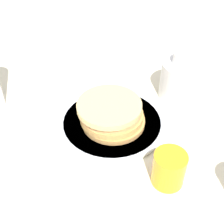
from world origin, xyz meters
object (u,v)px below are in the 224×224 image
at_px(plate, 112,122).
at_px(juice_glass, 169,169).
at_px(pancake_stack, 111,113).
at_px(cream_jug, 182,79).

height_order(plate, juice_glass, juice_glass).
relative_size(pancake_stack, juice_glass, 2.15).
relative_size(pancake_stack, cream_jug, 1.22).
bearing_deg(cream_jug, plate, 107.72).
height_order(pancake_stack, cream_jug, cream_jug).
height_order(plate, cream_jug, cream_jug).
bearing_deg(juice_glass, pancake_stack, 21.15).
bearing_deg(cream_jug, pancake_stack, 108.30).
bearing_deg(pancake_stack, plate, -45.17).
bearing_deg(pancake_stack, cream_jug, -71.70).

